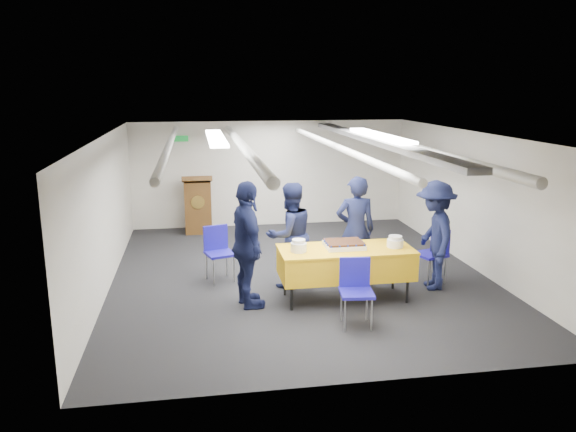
# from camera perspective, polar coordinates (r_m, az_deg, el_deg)

# --- Properties ---
(ground) EXTENTS (7.00, 7.00, 0.00)m
(ground) POSITION_cam_1_polar(r_m,az_deg,el_deg) (9.31, 1.13, -5.98)
(ground) COLOR black
(ground) RESTS_ON ground
(room_shell) EXTENTS (6.00, 7.00, 2.30)m
(room_shell) POSITION_cam_1_polar(r_m,az_deg,el_deg) (9.30, 1.28, 5.49)
(room_shell) COLOR silver
(room_shell) RESTS_ON ground
(serving_table) EXTENTS (1.92, 0.83, 0.77)m
(serving_table) POSITION_cam_1_polar(r_m,az_deg,el_deg) (8.16, 5.87, -4.70)
(serving_table) COLOR black
(serving_table) RESTS_ON ground
(sheet_cake) EXTENTS (0.56, 0.44, 0.10)m
(sheet_cake) POSITION_cam_1_polar(r_m,az_deg,el_deg) (8.12, 5.72, -2.88)
(sheet_cake) COLOR white
(sheet_cake) RESTS_ON serving_table
(plate_stack_left) EXTENTS (0.23, 0.23, 0.18)m
(plate_stack_left) POSITION_cam_1_polar(r_m,az_deg,el_deg) (7.87, 1.09, -3.06)
(plate_stack_left) COLOR white
(plate_stack_left) RESTS_ON serving_table
(plate_stack_right) EXTENTS (0.24, 0.24, 0.17)m
(plate_stack_right) POSITION_cam_1_polar(r_m,az_deg,el_deg) (8.25, 10.83, -2.60)
(plate_stack_right) COLOR white
(plate_stack_right) RESTS_ON serving_table
(podium) EXTENTS (0.62, 0.53, 1.25)m
(podium) POSITION_cam_1_polar(r_m,az_deg,el_deg) (11.94, -9.14, 1.21)
(podium) COLOR brown
(podium) RESTS_ON ground
(chair_near) EXTENTS (0.47, 0.47, 0.87)m
(chair_near) POSITION_cam_1_polar(r_m,az_deg,el_deg) (7.37, 6.89, -6.94)
(chair_near) COLOR gray
(chair_near) RESTS_ON ground
(chair_right) EXTENTS (0.53, 0.53, 0.87)m
(chair_right) POSITION_cam_1_polar(r_m,az_deg,el_deg) (9.17, 14.67, -3.24)
(chair_right) COLOR gray
(chair_right) RESTS_ON ground
(chair_left) EXTENTS (0.52, 0.52, 0.87)m
(chair_left) POSITION_cam_1_polar(r_m,az_deg,el_deg) (9.02, -7.12, -3.18)
(chair_left) COLOR gray
(chair_left) RESTS_ON ground
(sailor_a) EXTENTS (0.64, 0.44, 1.70)m
(sailor_a) POSITION_cam_1_polar(r_m,az_deg,el_deg) (8.81, 6.86, -1.41)
(sailor_a) COLOR black
(sailor_a) RESTS_ON ground
(sailor_b) EXTENTS (0.96, 0.86, 1.63)m
(sailor_b) POSITION_cam_1_polar(r_m,az_deg,el_deg) (8.58, 0.19, -1.95)
(sailor_b) COLOR black
(sailor_b) RESTS_ON ground
(sailor_c) EXTENTS (0.62, 1.11, 1.79)m
(sailor_c) POSITION_cam_1_polar(r_m,az_deg,el_deg) (7.78, -4.14, -2.97)
(sailor_c) COLOR black
(sailor_c) RESTS_ON ground
(sailor_d) EXTENTS (0.79, 1.17, 1.67)m
(sailor_d) POSITION_cam_1_polar(r_m,az_deg,el_deg) (8.78, 14.66, -1.91)
(sailor_d) COLOR black
(sailor_d) RESTS_ON ground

